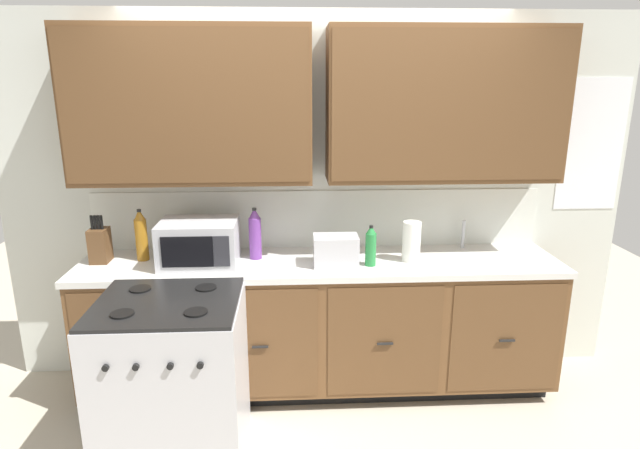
# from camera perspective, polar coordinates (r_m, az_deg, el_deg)

# --- Properties ---
(ground_plane) EXTENTS (8.00, 8.00, 0.00)m
(ground_plane) POSITION_cam_1_polar(r_m,az_deg,el_deg) (3.56, 0.30, -19.84)
(ground_plane) COLOR #B2A893
(wall_unit) EXTENTS (4.27, 0.40, 2.50)m
(wall_unit) POSITION_cam_1_polar(r_m,az_deg,el_deg) (3.42, -0.09, 8.96)
(wall_unit) COLOR silver
(wall_unit) RESTS_ON ground_plane
(counter_run) EXTENTS (3.10, 0.64, 0.93)m
(counter_run) POSITION_cam_1_polar(r_m,az_deg,el_deg) (3.57, 0.08, -10.80)
(counter_run) COLOR black
(counter_run) RESTS_ON ground_plane
(stove_range) EXTENTS (0.76, 0.68, 0.95)m
(stove_range) POSITION_cam_1_polar(r_m,az_deg,el_deg) (3.09, -15.71, -16.02)
(stove_range) COLOR #B7B7BC
(stove_range) RESTS_ON ground_plane
(microwave) EXTENTS (0.48, 0.37, 0.28)m
(microwave) POSITION_cam_1_polar(r_m,az_deg,el_deg) (3.38, -13.05, -1.96)
(microwave) COLOR #B7B7BC
(microwave) RESTS_ON counter_run
(toaster) EXTENTS (0.28, 0.18, 0.19)m
(toaster) POSITION_cam_1_polar(r_m,az_deg,el_deg) (3.29, 1.73, -2.84)
(toaster) COLOR #B7B7BC
(toaster) RESTS_ON counter_run
(knife_block) EXTENTS (0.11, 0.14, 0.31)m
(knife_block) POSITION_cam_1_polar(r_m,az_deg,el_deg) (3.62, -22.90, -2.03)
(knife_block) COLOR #52361E
(knife_block) RESTS_ON counter_run
(sink_faucet) EXTENTS (0.02, 0.02, 0.20)m
(sink_faucet) POSITION_cam_1_polar(r_m,az_deg,el_deg) (3.75, 15.36, -1.02)
(sink_faucet) COLOR #B2B5BA
(sink_faucet) RESTS_ON counter_run
(paper_towel_roll) EXTENTS (0.12, 0.12, 0.26)m
(paper_towel_roll) POSITION_cam_1_polar(r_m,az_deg,el_deg) (3.40, 9.95, -1.83)
(paper_towel_roll) COLOR white
(paper_towel_roll) RESTS_ON counter_run
(bottle_amber) EXTENTS (0.08, 0.08, 0.34)m
(bottle_amber) POSITION_cam_1_polar(r_m,az_deg,el_deg) (3.55, -18.93, -1.14)
(bottle_amber) COLOR #9E6619
(bottle_amber) RESTS_ON counter_run
(bottle_violet) EXTENTS (0.08, 0.08, 0.34)m
(bottle_violet) POSITION_cam_1_polar(r_m,az_deg,el_deg) (3.41, -7.10, -1.05)
(bottle_violet) COLOR #663384
(bottle_violet) RESTS_ON counter_run
(bottle_green) EXTENTS (0.07, 0.07, 0.26)m
(bottle_green) POSITION_cam_1_polar(r_m,az_deg,el_deg) (3.28, 5.56, -2.35)
(bottle_green) COLOR #237A38
(bottle_green) RESTS_ON counter_run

